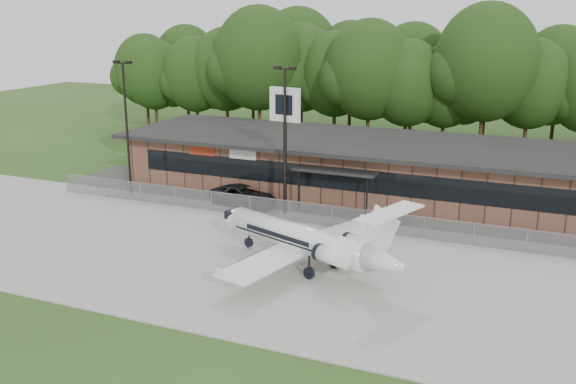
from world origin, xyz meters
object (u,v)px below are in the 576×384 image
at_px(terminal, 383,168).
at_px(suv, 244,196).
at_px(business_jet, 305,241).
at_px(pole_sign, 285,118).

height_order(terminal, suv, terminal).
bearing_deg(business_jet, suv, 152.17).
bearing_deg(pole_sign, terminal, 63.58).
relative_size(terminal, business_jet, 3.08).
bearing_deg(business_jet, pole_sign, 139.23).
height_order(business_jet, suv, business_jet).
distance_m(terminal, pole_sign, 9.90).
bearing_deg(pole_sign, suv, -176.79).
height_order(business_jet, pole_sign, pole_sign).
distance_m(business_jet, pole_sign, 11.44).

